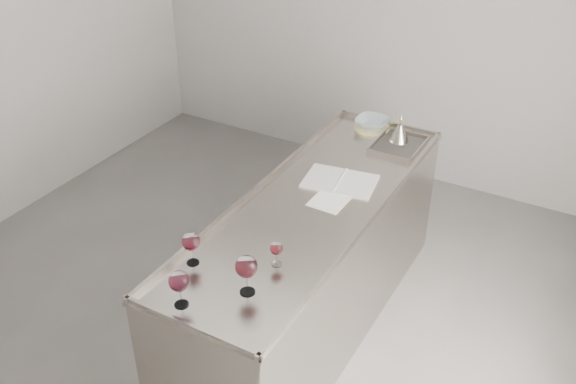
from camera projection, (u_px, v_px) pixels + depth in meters
The scene contains 11 objects.
room_shell at pixel (208, 134), 3.50m from camera, with size 4.54×5.04×2.84m.
counter at pixel (311, 266), 4.01m from camera, with size 0.77×2.42×0.97m.
wine_glass_left at pixel (191, 242), 3.21m from camera, with size 0.09×0.09×0.18m.
wine_glass_middle at pixel (179, 282), 2.94m from camera, with size 0.10×0.10×0.19m.
wine_glass_right at pixel (246, 268), 3.01m from camera, with size 0.11×0.11×0.21m.
wine_glass_small at pixel (276, 249), 3.22m from camera, with size 0.07×0.07×0.14m.
notebook at pixel (340, 181), 3.96m from camera, with size 0.47×0.36×0.02m.
loose_paper_top at pixel (332, 198), 3.80m from camera, with size 0.20×0.29×0.00m, color white.
trivet at pixel (372, 127), 4.59m from camera, with size 0.25×0.25×0.02m, color #D4CC89.
ceramic_bowl at pixel (372, 122), 4.57m from camera, with size 0.23×0.23×0.06m, color #90A5A7.
wine_funnel at pixel (400, 133), 4.40m from camera, with size 0.14×0.14×0.20m.
Camera 1 is at (1.93, -2.51, 2.99)m, focal length 40.00 mm.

